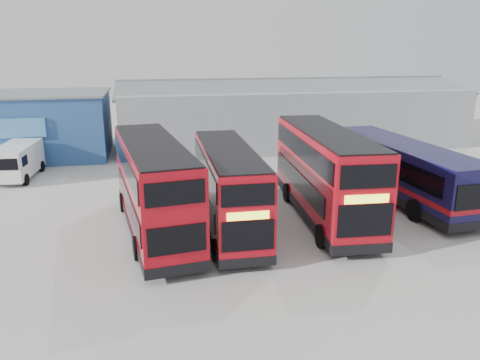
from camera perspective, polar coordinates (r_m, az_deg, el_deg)
ground_plane at (r=23.86m, az=0.97°, el=-5.28°), size 120.00×120.00×0.00m
office_block at (r=41.25m, az=-24.19°, el=6.17°), size 12.30×8.32×5.12m
maintenance_shed at (r=44.02m, az=5.79°, el=8.06°), size 30.50×12.00×5.89m
double_decker_left at (r=22.27m, az=-10.41°, el=-1.07°), size 3.93×10.79×4.47m
double_decker_centre at (r=22.43m, az=-1.41°, el=-1.19°), size 2.58×9.70×4.08m
double_decker_right at (r=24.39m, az=10.27°, el=0.61°), size 3.27×11.02×4.60m
single_decker_blue at (r=28.71m, az=19.08°, el=0.98°), size 3.58×12.37×3.31m
panel_van at (r=34.85m, az=-25.54°, el=2.21°), size 2.58×5.36×2.27m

